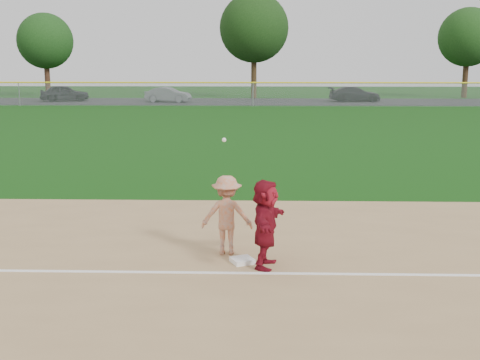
{
  "coord_description": "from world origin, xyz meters",
  "views": [
    {
      "loc": [
        0.36,
        -11.22,
        3.84
      ],
      "look_at": [
        0.0,
        1.5,
        1.3
      ],
      "focal_mm": 45.0,
      "sensor_mm": 36.0,
      "label": 1
    }
  ],
  "objects_px": {
    "base_runner": "(266,224)",
    "car_left": "(64,93)",
    "car_mid": "(168,95)",
    "car_right": "(355,94)",
    "first_base": "(242,260)"
  },
  "relations": [
    {
      "from": "first_base",
      "to": "car_right",
      "type": "xyz_separation_m",
      "value": [
        9.47,
        46.42,
        0.65
      ]
    },
    {
      "from": "base_runner",
      "to": "car_mid",
      "type": "distance_m",
      "value": 46.13
    },
    {
      "from": "base_runner",
      "to": "first_base",
      "type": "bearing_deg",
      "value": 75.59
    },
    {
      "from": "base_runner",
      "to": "car_right",
      "type": "height_order",
      "value": "base_runner"
    },
    {
      "from": "first_base",
      "to": "car_right",
      "type": "relative_size",
      "value": 0.08
    },
    {
      "from": "base_runner",
      "to": "car_right",
      "type": "bearing_deg",
      "value": 0.05
    },
    {
      "from": "car_mid",
      "to": "car_right",
      "type": "height_order",
      "value": "car_right"
    },
    {
      "from": "first_base",
      "to": "base_runner",
      "type": "distance_m",
      "value": 0.93
    },
    {
      "from": "car_right",
      "to": "base_runner",
      "type": "bearing_deg",
      "value": 165.75
    },
    {
      "from": "base_runner",
      "to": "car_left",
      "type": "distance_m",
      "value": 49.98
    },
    {
      "from": "base_runner",
      "to": "car_right",
      "type": "xyz_separation_m",
      "value": [
        9.03,
        46.62,
        -0.15
      ]
    },
    {
      "from": "base_runner",
      "to": "car_left",
      "type": "height_order",
      "value": "base_runner"
    },
    {
      "from": "car_left",
      "to": "car_right",
      "type": "relative_size",
      "value": 0.94
    },
    {
      "from": "base_runner",
      "to": "car_left",
      "type": "relative_size",
      "value": 0.37
    },
    {
      "from": "car_mid",
      "to": "car_right",
      "type": "distance_m",
      "value": 17.54
    }
  ]
}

